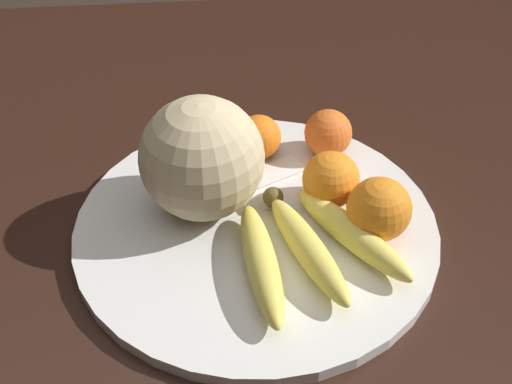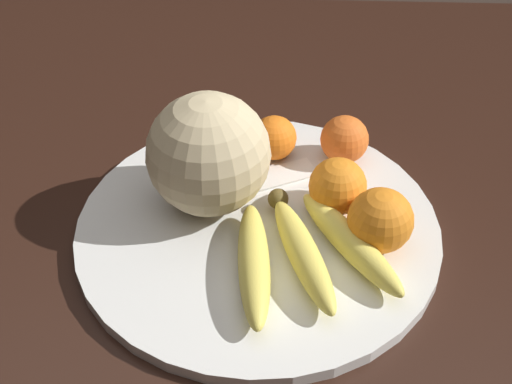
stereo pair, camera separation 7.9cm
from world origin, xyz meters
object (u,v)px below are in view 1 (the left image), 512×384
(kitchen_table, at_px, (272,265))
(orange_mid_center, at_px, (331,180))
(fruit_bowl, at_px, (256,229))
(melon, at_px, (202,158))
(orange_back_left, at_px, (259,137))
(produce_tag, at_px, (266,174))
(orange_front_left, at_px, (379,209))
(orange_front_right, at_px, (328,133))
(banana_bunch, at_px, (306,247))

(kitchen_table, bearing_deg, orange_mid_center, -174.64)
(fruit_bowl, height_order, melon, melon)
(kitchen_table, distance_m, orange_mid_center, 0.15)
(orange_mid_center, xyz_separation_m, orange_back_left, (0.08, -0.10, -0.01))
(fruit_bowl, bearing_deg, produce_tag, -103.35)
(orange_mid_center, height_order, produce_tag, orange_mid_center)
(orange_front_left, relative_size, orange_back_left, 1.28)
(fruit_bowl, bearing_deg, orange_mid_center, -160.30)
(melon, height_order, orange_front_right, melon)
(banana_bunch, distance_m, orange_mid_center, 0.10)
(kitchen_table, distance_m, produce_tag, 0.12)
(orange_back_left, relative_size, produce_tag, 0.56)
(kitchen_table, height_order, orange_front_right, orange_front_right)
(orange_back_left, bearing_deg, melon, 51.42)
(orange_front_left, bearing_deg, orange_mid_center, -53.39)
(banana_bunch, relative_size, orange_front_right, 3.45)
(melon, relative_size, orange_mid_center, 2.11)
(fruit_bowl, xyz_separation_m, orange_back_left, (-0.02, -0.13, 0.04))
(banana_bunch, bearing_deg, melon, -151.18)
(orange_front_right, bearing_deg, banana_bunch, 73.64)
(orange_front_right, height_order, orange_back_left, orange_front_right)
(banana_bunch, height_order, orange_front_right, orange_front_right)
(banana_bunch, distance_m, produce_tag, 0.15)
(orange_front_right, bearing_deg, melon, 28.91)
(melon, xyz_separation_m, orange_front_left, (-0.19, 0.06, -0.04))
(fruit_bowl, bearing_deg, orange_front_right, -129.15)
(orange_front_left, bearing_deg, fruit_bowl, -10.98)
(melon, bearing_deg, fruit_bowl, 146.44)
(banana_bunch, height_order, orange_back_left, orange_back_left)
(orange_back_left, bearing_deg, produce_tag, 97.10)
(banana_bunch, distance_m, orange_back_left, 0.19)
(kitchen_table, xyz_separation_m, orange_front_left, (-0.11, 0.05, 0.13))
(orange_front_left, distance_m, orange_back_left, 0.20)
(melon, xyz_separation_m, banana_bunch, (-0.11, 0.10, -0.05))
(fruit_bowl, relative_size, orange_mid_center, 6.20)
(orange_back_left, bearing_deg, fruit_bowl, 83.18)
(kitchen_table, xyz_separation_m, banana_bunch, (-0.03, 0.09, 0.12))
(orange_front_left, bearing_deg, orange_back_left, -52.77)
(fruit_bowl, xyz_separation_m, orange_mid_center, (-0.09, -0.03, 0.04))
(melon, xyz_separation_m, orange_front_right, (-0.16, -0.09, -0.04))
(orange_front_right, bearing_deg, orange_mid_center, 82.21)
(kitchen_table, xyz_separation_m, orange_mid_center, (-0.07, -0.01, 0.13))
(fruit_bowl, distance_m, orange_front_left, 0.14)
(melon, xyz_separation_m, orange_back_left, (-0.07, -0.09, -0.04))
(melon, relative_size, orange_front_left, 1.96)
(banana_bunch, distance_m, orange_front_left, 0.09)
(kitchen_table, bearing_deg, melon, -8.64)
(orange_mid_center, bearing_deg, produce_tag, -38.34)
(kitchen_table, distance_m, fruit_bowl, 0.10)
(banana_bunch, bearing_deg, kitchen_table, 178.48)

